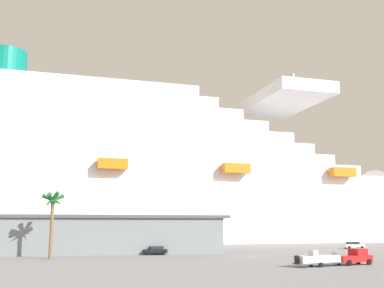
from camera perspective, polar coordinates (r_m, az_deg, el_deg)
ground_plane at (r=111.96m, az=1.61°, el=-12.70°), size 600.00×600.00×0.00m
cruise_ship at (r=144.66m, az=-11.68°, el=-4.38°), size 246.50×47.39×64.65m
terminal_building at (r=99.98m, az=-16.85°, el=-10.52°), size 68.78×25.71×7.32m
pickup_truck at (r=70.41m, az=19.33°, el=-12.98°), size 5.92×3.32×2.20m
small_boat_on_trailer at (r=66.26m, az=15.61°, el=-13.47°), size 8.92×3.56×2.15m
palm_tree at (r=80.79m, az=-16.75°, el=-7.33°), size 3.75×3.37×10.96m
parked_car_white_van at (r=116.45m, az=19.24°, el=-11.65°), size 4.84×2.43×1.58m
parked_car_black_coupe at (r=88.29m, az=-4.50°, el=-12.89°), size 4.30×2.07×1.58m
parked_car_red_hatchback at (r=96.30m, az=-14.44°, el=-12.36°), size 4.51×2.56×1.58m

